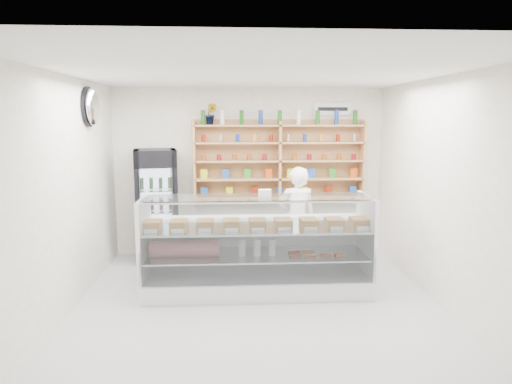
{
  "coord_description": "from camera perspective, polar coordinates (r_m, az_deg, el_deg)",
  "views": [
    {
      "loc": [
        -0.34,
        -5.17,
        2.3
      ],
      "look_at": [
        0.02,
        0.9,
        1.31
      ],
      "focal_mm": 32.0,
      "sensor_mm": 36.0,
      "label": 1
    }
  ],
  "objects": [
    {
      "name": "display_counter",
      "position": [
        6.16,
        0.11,
        -9.17
      ],
      "size": [
        2.98,
        0.89,
        1.3
      ],
      "color": "white",
      "rests_on": "floor"
    },
    {
      "name": "drinks_cooler",
      "position": [
        7.52,
        -12.33,
        -1.65
      ],
      "size": [
        0.75,
        0.74,
        1.81
      ],
      "rotation": [
        0.0,
        0.0,
        0.18
      ],
      "color": "black",
      "rests_on": "floor"
    },
    {
      "name": "shop_worker",
      "position": [
        6.91,
        5.11,
        -3.39
      ],
      "size": [
        0.62,
        0.44,
        1.59
      ],
      "primitive_type": "imported",
      "rotation": [
        0.0,
        0.0,
        3.25
      ],
      "color": "white",
      "rests_on": "floor"
    },
    {
      "name": "room",
      "position": [
        5.26,
        0.31,
        -0.63
      ],
      "size": [
        5.0,
        5.0,
        5.0
      ],
      "color": "#B9B8BE",
      "rests_on": "ground"
    },
    {
      "name": "security_mirror",
      "position": [
        6.63,
        -19.77,
        9.99
      ],
      "size": [
        0.15,
        0.5,
        0.5
      ],
      "primitive_type": "ellipsoid",
      "color": "silver",
      "rests_on": "left_wall"
    },
    {
      "name": "wall_shelving",
      "position": [
        7.59,
        2.95,
        3.87
      ],
      "size": [
        2.84,
        0.28,
        1.33
      ],
      "color": "tan",
      "rests_on": "back_wall"
    },
    {
      "name": "wall_sign",
      "position": [
        7.83,
        9.56,
        10.19
      ],
      "size": [
        0.62,
        0.03,
        0.2
      ],
      "primitive_type": "cube",
      "color": "white",
      "rests_on": "back_wall"
    },
    {
      "name": "potted_plant",
      "position": [
        7.51,
        -5.66,
        9.68
      ],
      "size": [
        0.21,
        0.19,
        0.34
      ],
      "primitive_type": "imported",
      "rotation": [
        0.0,
        0.0,
        -0.19
      ],
      "color": "#1E6626",
      "rests_on": "wall_shelving"
    }
  ]
}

